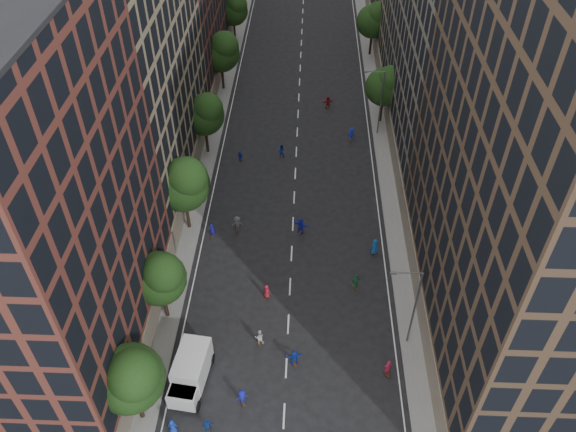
% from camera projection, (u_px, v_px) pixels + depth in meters
% --- Properties ---
extents(ground, '(240.00, 240.00, 0.00)m').
position_uv_depth(ground, '(296.00, 154.00, 70.94)').
color(ground, black).
rests_on(ground, ground).
extents(sidewalk_left, '(4.00, 105.00, 0.15)m').
position_uv_depth(sidewalk_left, '(210.00, 119.00, 76.79)').
color(sidewalk_left, slate).
rests_on(sidewalk_left, ground).
extents(sidewalk_right, '(4.00, 105.00, 0.15)m').
position_uv_depth(sidewalk_right, '(386.00, 123.00, 76.11)').
color(sidewalk_right, slate).
rests_on(sidewalk_right, ground).
extents(bldg_left_a, '(14.00, 22.00, 30.00)m').
position_uv_depth(bldg_left_a, '(21.00, 215.00, 39.92)').
color(bldg_left_a, brown).
rests_on(bldg_left_a, ground).
extents(bldg_left_b, '(14.00, 26.00, 34.00)m').
position_uv_depth(bldg_left_b, '(108.00, 41.00, 56.37)').
color(bldg_left_b, '#867557').
rests_on(bldg_left_b, ground).
extents(bldg_right_a, '(14.00, 30.00, 36.00)m').
position_uv_depth(bldg_right_a, '(556.00, 160.00, 39.79)').
color(bldg_right_a, '#493627').
rests_on(bldg_right_a, ground).
extents(bldg_right_b, '(14.00, 28.00, 33.00)m').
position_uv_depth(bldg_right_b, '(469.00, 16.00, 62.31)').
color(bldg_right_b, '#615B50').
rests_on(bldg_right_b, ground).
extents(tree_left_0, '(5.20, 5.20, 8.83)m').
position_uv_depth(tree_left_0, '(131.00, 377.00, 40.45)').
color(tree_left_0, black).
rests_on(tree_left_0, ground).
extents(tree_left_1, '(4.80, 4.80, 8.21)m').
position_uv_depth(tree_left_1, '(160.00, 277.00, 48.14)').
color(tree_left_1, black).
rests_on(tree_left_1, ground).
extents(tree_left_2, '(5.60, 5.60, 9.45)m').
position_uv_depth(tree_left_2, '(184.00, 183.00, 56.48)').
color(tree_left_2, black).
rests_on(tree_left_2, ground).
extents(tree_left_3, '(5.00, 5.00, 8.58)m').
position_uv_depth(tree_left_3, '(205.00, 113.00, 67.24)').
color(tree_left_3, black).
rests_on(tree_left_3, ground).
extents(tree_left_4, '(5.40, 5.40, 9.08)m').
position_uv_depth(tree_left_4, '(222.00, 51.00, 78.91)').
color(tree_left_4, black).
rests_on(tree_left_4, ground).
extents(tree_left_5, '(4.80, 4.80, 8.33)m').
position_uv_depth(tree_left_5, '(234.00, 9.00, 91.07)').
color(tree_left_5, black).
rests_on(tree_left_5, ground).
extents(tree_right_a, '(5.00, 5.00, 8.39)m').
position_uv_depth(tree_right_a, '(386.00, 85.00, 72.66)').
color(tree_right_a, black).
rests_on(tree_right_a, ground).
extents(tree_right_b, '(5.20, 5.20, 8.83)m').
position_uv_depth(tree_right_b, '(375.00, 19.00, 87.27)').
color(tree_right_b, black).
rests_on(tree_right_b, ground).
extents(streetlamp_near, '(2.64, 0.22, 9.06)m').
position_uv_depth(streetlamp_near, '(413.00, 304.00, 46.41)').
color(streetlamp_near, '#595B60').
rests_on(streetlamp_near, ground).
extents(streetlamp_far, '(2.64, 0.22, 9.06)m').
position_uv_depth(streetlamp_far, '(380.00, 99.00, 70.89)').
color(streetlamp_far, '#595B60').
rests_on(streetlamp_far, ground).
extents(cargo_van, '(3.22, 5.75, 2.92)m').
position_uv_depth(cargo_van, '(190.00, 372.00, 45.85)').
color(cargo_van, white).
rests_on(cargo_van, ground).
extents(skater_0, '(0.83, 0.60, 1.56)m').
position_uv_depth(skater_0, '(173.00, 427.00, 43.10)').
color(skater_0, '#1533AE').
rests_on(skater_0, ground).
extents(skater_3, '(1.18, 0.95, 1.59)m').
position_uv_depth(skater_3, '(242.00, 397.00, 44.94)').
color(skater_3, '#141AA5').
rests_on(skater_3, ground).
extents(skater_4, '(1.02, 0.63, 1.63)m').
position_uv_depth(skater_4, '(208.00, 426.00, 43.14)').
color(skater_4, '#133B9E').
rests_on(skater_4, ground).
extents(skater_5, '(1.61, 0.90, 1.66)m').
position_uv_depth(skater_5, '(294.00, 358.00, 47.66)').
color(skater_5, '#1534AF').
rests_on(skater_5, ground).
extents(skater_6, '(0.89, 0.76, 1.54)m').
position_uv_depth(skater_6, '(267.00, 292.00, 53.14)').
color(skater_6, '#AE1D30').
rests_on(skater_6, ground).
extents(skater_7, '(0.77, 0.65, 1.81)m').
position_uv_depth(skater_7, '(388.00, 368.00, 46.83)').
color(skater_7, maroon).
rests_on(skater_7, ground).
extents(skater_8, '(0.85, 0.69, 1.65)m').
position_uv_depth(skater_8, '(259.00, 337.00, 49.20)').
color(skater_8, silver).
rests_on(skater_8, ground).
extents(skater_9, '(1.33, 0.94, 1.86)m').
position_uv_depth(skater_9, '(237.00, 224.00, 59.90)').
color(skater_9, '#45454A').
rests_on(skater_9, ground).
extents(skater_10, '(1.09, 0.77, 1.72)m').
position_uv_depth(skater_10, '(356.00, 282.00, 53.96)').
color(skater_10, '#217043').
rests_on(skater_10, ground).
extents(skater_11, '(1.83, 1.17, 1.89)m').
position_uv_depth(skater_11, '(301.00, 226.00, 59.64)').
color(skater_11, '#1522B0').
rests_on(skater_11, ground).
extents(skater_12, '(1.08, 0.90, 1.88)m').
position_uv_depth(skater_12, '(375.00, 247.00, 57.33)').
color(skater_12, navy).
rests_on(skater_12, ground).
extents(skater_13, '(0.67, 0.52, 1.64)m').
position_uv_depth(skater_13, '(212.00, 231.00, 59.30)').
color(skater_13, '#1815B2').
rests_on(skater_13, ground).
extents(skater_14, '(0.92, 0.75, 1.77)m').
position_uv_depth(skater_14, '(281.00, 151.00, 69.92)').
color(skater_14, navy).
rests_on(skater_14, ground).
extents(skater_15, '(1.29, 0.84, 1.88)m').
position_uv_depth(skater_15, '(351.00, 135.00, 72.45)').
color(skater_15, '#1524AE').
rests_on(skater_15, ground).
extents(skater_16, '(0.95, 0.69, 1.49)m').
position_uv_depth(skater_16, '(240.00, 156.00, 69.29)').
color(skater_16, '#172DBC').
rests_on(skater_16, ground).
extents(skater_17, '(1.74, 1.04, 1.79)m').
position_uv_depth(skater_17, '(328.00, 103.00, 78.49)').
color(skater_17, '#A71B26').
rests_on(skater_17, ground).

